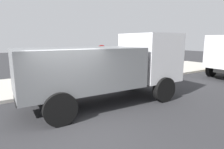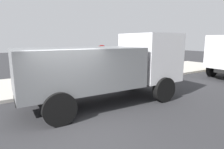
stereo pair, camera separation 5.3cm
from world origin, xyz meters
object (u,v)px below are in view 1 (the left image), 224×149
at_px(loose_tire, 46,75).
at_px(stop_sign, 102,57).
at_px(dump_truck_gray, 108,66).
at_px(fire_hydrant, 43,78).

distance_m(loose_tire, stop_sign, 3.23).
bearing_deg(dump_truck_gray, fire_hydrant, 115.85).
bearing_deg(stop_sign, fire_hydrant, 159.10).
xyz_separation_m(stop_sign, dump_truck_gray, (-1.21, -2.66, -0.11)).
xyz_separation_m(fire_hydrant, loose_tire, (0.07, -0.34, 0.19)).
distance_m(fire_hydrant, dump_truck_gray, 4.36).
bearing_deg(fire_hydrant, loose_tire, -77.76).
bearing_deg(loose_tire, dump_truck_gray, -62.95).
relative_size(loose_tire, dump_truck_gray, 0.19).
relative_size(fire_hydrant, loose_tire, 0.69).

